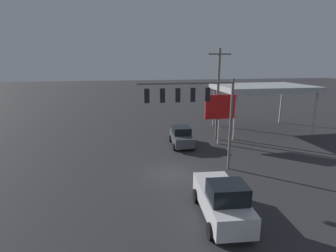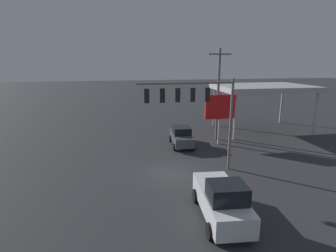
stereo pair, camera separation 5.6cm
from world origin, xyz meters
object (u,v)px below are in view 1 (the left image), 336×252
object	(u,v)px
utility_pole	(218,93)
pickup_parked	(222,200)
traffic_signal_assembly	(193,102)
price_sign	(220,109)
sedan_waiting	(181,136)

from	to	relation	value
utility_pole	pickup_parked	bearing A→B (deg)	70.68
traffic_signal_assembly	price_sign	bearing A→B (deg)	-126.24
traffic_signal_assembly	price_sign	size ratio (longest dim) A/B	1.41
traffic_signal_assembly	utility_pole	xyz separation A→B (m)	(-4.87, -7.78, -0.34)
traffic_signal_assembly	utility_pole	bearing A→B (deg)	-122.05
traffic_signal_assembly	sedan_waiting	world-z (taller)	traffic_signal_assembly
traffic_signal_assembly	sedan_waiting	xyz separation A→B (m)	(-0.69, -6.37, -4.43)
utility_pole	pickup_parked	world-z (taller)	utility_pole
traffic_signal_assembly	utility_pole	world-z (taller)	utility_pole
utility_pole	sedan_waiting	xyz separation A→B (m)	(4.18, 1.41, -4.09)
utility_pole	pickup_parked	xyz separation A→B (m)	(4.95, 14.11, -3.93)
utility_pole	traffic_signal_assembly	bearing A→B (deg)	57.95
utility_pole	price_sign	distance (m)	2.13
pickup_parked	price_sign	bearing A→B (deg)	164.17
traffic_signal_assembly	pickup_parked	distance (m)	7.64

